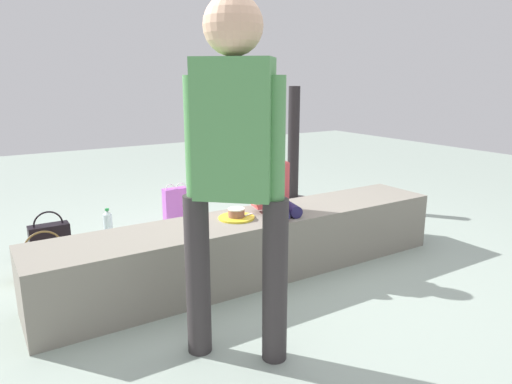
% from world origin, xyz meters
% --- Properties ---
extents(ground_plane, '(12.00, 12.00, 0.00)m').
position_xyz_m(ground_plane, '(0.00, 0.00, 0.00)').
color(ground_plane, '#93A397').
extents(concrete_ledge, '(2.67, 0.46, 0.38)m').
position_xyz_m(concrete_ledge, '(0.00, 0.00, 0.19)').
color(concrete_ledge, gray).
rests_on(concrete_ledge, ground_plane).
extents(child_seated, '(0.28, 0.34, 0.48)m').
position_xyz_m(child_seated, '(0.14, 0.01, 0.60)').
color(child_seated, '#241F51').
rests_on(child_seated, concrete_ledge).
extents(adult_standing, '(0.36, 0.35, 1.53)m').
position_xyz_m(adult_standing, '(-0.54, -0.71, 0.92)').
color(adult_standing, '#332E2F').
rests_on(adult_standing, ground_plane).
extents(cake_plate, '(0.22, 0.22, 0.07)m').
position_xyz_m(cake_plate, '(-0.12, 0.01, 0.41)').
color(cake_plate, yellow).
rests_on(cake_plate, concrete_ledge).
extents(gift_bag, '(0.21, 0.09, 0.38)m').
position_xyz_m(gift_bag, '(-0.05, 1.15, 0.17)').
color(gift_bag, '#B259BF').
rests_on(gift_bag, ground_plane).
extents(railing_post, '(0.36, 0.36, 1.14)m').
position_xyz_m(railing_post, '(1.24, 1.27, 0.43)').
color(railing_post, black).
rests_on(railing_post, ground_plane).
extents(water_bottle_near_gift, '(0.07, 0.07, 0.19)m').
position_xyz_m(water_bottle_near_gift, '(0.58, 0.94, 0.09)').
color(water_bottle_near_gift, silver).
rests_on(water_bottle_near_gift, ground_plane).
extents(water_bottle_far_side, '(0.07, 0.07, 0.21)m').
position_xyz_m(water_bottle_far_side, '(-0.57, 1.29, 0.10)').
color(water_bottle_far_side, silver).
rests_on(water_bottle_far_side, ground_plane).
extents(party_cup_red, '(0.07, 0.07, 0.10)m').
position_xyz_m(party_cup_red, '(0.93, 0.55, 0.05)').
color(party_cup_red, red).
rests_on(party_cup_red, ground_plane).
extents(cake_box_white, '(0.33, 0.33, 0.13)m').
position_xyz_m(cake_box_white, '(0.08, 0.73, 0.06)').
color(cake_box_white, white).
rests_on(cake_box_white, ground_plane).
extents(handbag_black_leather, '(0.27, 0.11, 0.32)m').
position_xyz_m(handbag_black_leather, '(-1.04, 1.05, 0.12)').
color(handbag_black_leather, black).
rests_on(handbag_black_leather, ground_plane).
extents(handbag_brown_canvas, '(0.32, 0.11, 0.30)m').
position_xyz_m(handbag_brown_canvas, '(-1.13, 0.66, 0.10)').
color(handbag_brown_canvas, brown).
rests_on(handbag_brown_canvas, ground_plane).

